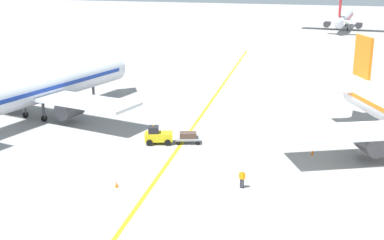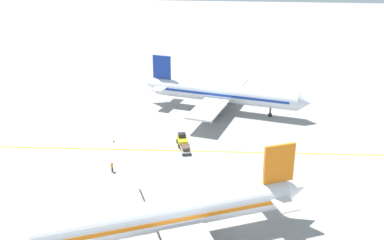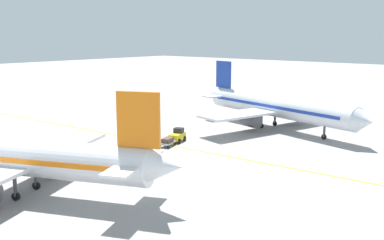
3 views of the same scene
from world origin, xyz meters
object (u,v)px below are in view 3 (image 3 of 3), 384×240
(baggage_tug_white, at_px, (177,135))
(ground_crew_worker, at_px, (76,139))
(airplane_at_gate, at_px, (276,107))
(airplane_adjacent_stand, at_px, (10,157))
(traffic_cone_near_nose, at_px, (121,129))
(traffic_cone_mid_apron, at_px, (89,165))
(baggage_cart_trailing, at_px, (167,141))

(baggage_tug_white, distance_m, ground_crew_worker, 14.48)
(airplane_at_gate, xyz_separation_m, airplane_adjacent_stand, (44.38, -3.71, 0.00))
(traffic_cone_near_nose, bearing_deg, traffic_cone_mid_apron, 38.93)
(baggage_cart_trailing, bearing_deg, baggage_tug_white, -162.79)
(airplane_at_gate, relative_size, traffic_cone_mid_apron, 63.94)
(airplane_at_gate, height_order, traffic_cone_near_nose, airplane_at_gate)
(traffic_cone_near_nose, bearing_deg, baggage_tug_white, 91.63)
(traffic_cone_near_nose, relative_size, traffic_cone_mid_apron, 1.00)
(airplane_at_gate, bearing_deg, airplane_adjacent_stand, -4.78)
(airplane_adjacent_stand, relative_size, ground_crew_worker, 19.98)
(airplane_at_gate, relative_size, ground_crew_worker, 20.93)
(airplane_at_gate, relative_size, traffic_cone_near_nose, 63.94)
(baggage_cart_trailing, bearing_deg, traffic_cone_near_nose, -102.02)
(airplane_at_gate, distance_m, airplane_adjacent_stand, 44.54)
(airplane_at_gate, height_order, ground_crew_worker, airplane_at_gate)
(traffic_cone_near_nose, distance_m, traffic_cone_mid_apron, 20.75)
(traffic_cone_near_nose, height_order, traffic_cone_mid_apron, same)
(airplane_at_gate, bearing_deg, traffic_cone_near_nose, -45.55)
(ground_crew_worker, bearing_deg, baggage_cart_trailing, 127.17)
(traffic_cone_mid_apron, bearing_deg, airplane_adjacent_stand, 8.38)
(airplane_adjacent_stand, height_order, baggage_cart_trailing, airplane_adjacent_stand)
(airplane_at_gate, xyz_separation_m, baggage_tug_white, (17.58, -6.08, -2.81))
(airplane_adjacent_stand, xyz_separation_m, traffic_cone_near_nose, (-26.46, -14.56, -3.43))
(baggage_tug_white, xyz_separation_m, traffic_cone_mid_apron, (16.49, 0.85, -0.63))
(baggage_cart_trailing, distance_m, traffic_cone_mid_apron, 13.35)
(airplane_at_gate, height_order, baggage_tug_white, airplane_at_gate)
(airplane_adjacent_stand, xyz_separation_m, baggage_tug_white, (-26.81, -2.37, -2.81))
(airplane_at_gate, distance_m, baggage_cart_trailing, 21.55)
(baggage_tug_white, height_order, traffic_cone_near_nose, baggage_tug_white)
(ground_crew_worker, bearing_deg, traffic_cone_near_nose, -165.34)
(airplane_adjacent_stand, relative_size, baggage_cart_trailing, 11.58)
(baggage_cart_trailing, relative_size, ground_crew_worker, 1.72)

